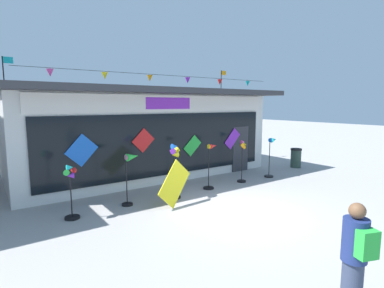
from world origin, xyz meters
name	(u,v)px	position (x,y,z in m)	size (l,w,h in m)	color
ground_plane	(241,212)	(0.00, 0.00, 0.00)	(80.00, 80.00, 0.00)	#9E9B99
kite_shop_building	(137,131)	(-0.10, 6.47, 1.81)	(10.73, 6.46, 4.76)	silver
wind_spinner_far_left	(71,188)	(-4.01, 2.16, 0.83)	(0.39, 0.39, 1.46)	black
wind_spinner_left	(131,168)	(-2.25, 2.34, 1.12)	(0.61, 0.33, 1.56)	black
wind_spinner_center_left	(175,163)	(-0.89, 2.08, 1.16)	(0.45, 0.40, 1.77)	black
wind_spinner_center_right	(211,164)	(0.77, 2.32, 0.89)	(0.61, 0.38, 1.61)	black
wind_spinner_right	(242,158)	(2.29, 2.30, 0.96)	(0.35, 0.34, 1.64)	black
wind_spinner_far_right	(272,152)	(3.93, 2.25, 1.05)	(0.66, 0.37, 1.63)	black
person_near_camera	(355,259)	(-1.75, -3.94, 0.89)	(0.39, 0.48, 1.68)	#333D56
trash_bin	(296,158)	(6.33, 2.80, 0.46)	(0.52, 0.52, 0.91)	#2D4238
display_kite_on_ground	(175,183)	(-1.26, 1.51, 0.67)	(0.70, 0.03, 1.27)	yellow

